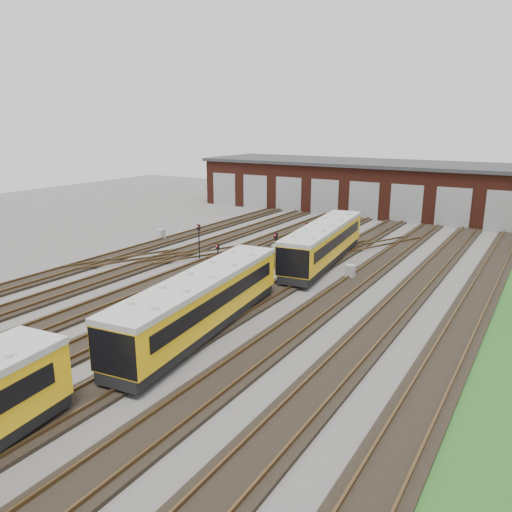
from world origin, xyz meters
The scene contains 13 objects.
ground centered at (0.00, 0.00, 0.00)m, with size 120.00×120.00×0.00m, color #484543.
track_network centered at (-0.17, 0.59, 0.11)m, with size 30.40×70.00×0.33m.
maintenance_shed centered at (-0.01, 39.97, 3.20)m, with size 51.00×12.50×6.35m.
metro_train centered at (2.00, -2.59, 1.84)m, with size 4.24×46.48×2.95m.
signal_mast_0 centered at (-7.27, 9.18, 1.96)m, with size 0.25×0.24×3.06m.
signal_mast_1 centered at (-2.12, 4.67, 1.91)m, with size 0.25×0.23×3.01m.
signal_mast_2 centered at (-1.10, 16.68, 1.66)m, with size 0.24×0.22×2.56m.
signal_mast_3 centered at (-0.37, 9.79, 1.96)m, with size 0.28×0.27×3.02m.
relay_cabinet_0 centered at (-15.00, 13.12, 0.54)m, with size 0.65×0.54×1.09m, color #A4A6A9.
relay_cabinet_1 centered at (-2.76, 14.07, 0.46)m, with size 0.55×0.46×0.92m, color #A4A6A9.
relay_cabinet_2 centered at (-1.80, 11.43, 0.45)m, with size 0.54×0.45×0.89m, color #A4A6A9.
relay_cabinet_3 centered at (2.24, 15.79, 0.52)m, with size 0.63×0.52×1.05m, color #A4A6A9.
relay_cabinet_4 centered at (5.27, 10.89, 0.53)m, with size 0.63×0.53×1.06m, color #A4A6A9.
Camera 1 is at (17.57, -22.55, 11.10)m, focal length 35.00 mm.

